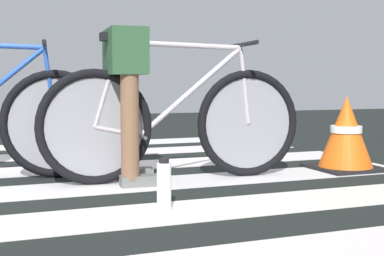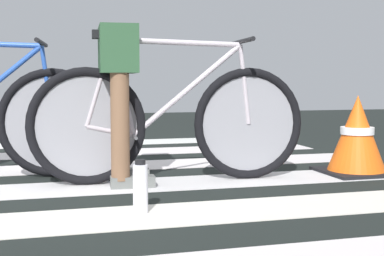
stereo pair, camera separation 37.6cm
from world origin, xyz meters
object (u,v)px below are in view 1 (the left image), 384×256
object	(u,v)px
bicycle_1_of_2	(174,121)
traffic_cone	(346,135)
water_bottle	(164,186)
cyclist_1_of_2	(126,84)

from	to	relation	value
bicycle_1_of_2	traffic_cone	distance (m)	1.31
water_bottle	cyclist_1_of_2	bearing A→B (deg)	89.91
water_bottle	traffic_cone	xyz separation A→B (m)	(1.61, 0.72, 0.13)
cyclist_1_of_2	water_bottle	size ratio (longest dim) A/B	3.68
cyclist_1_of_2	traffic_cone	bearing A→B (deg)	1.53
cyclist_1_of_2	water_bottle	bearing A→B (deg)	-86.86
bicycle_1_of_2	traffic_cone	xyz separation A→B (m)	(1.30, -0.03, -0.13)
cyclist_1_of_2	water_bottle	world-z (taller)	cyclist_1_of_2
bicycle_1_of_2	cyclist_1_of_2	bearing A→B (deg)	180.00
bicycle_1_of_2	traffic_cone	size ratio (longest dim) A/B	3.24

